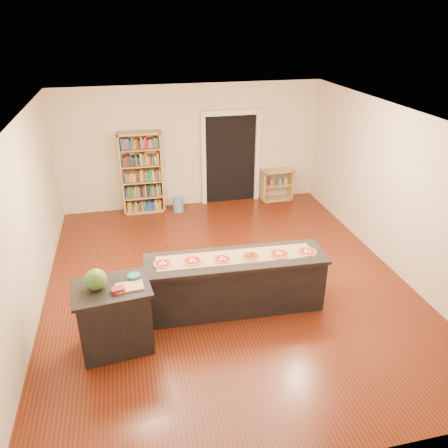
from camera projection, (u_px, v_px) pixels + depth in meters
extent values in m
cube|color=beige|center=(227.00, 207.00, 6.92)|extent=(6.00, 7.00, 2.80)
cube|color=#58210F|center=(227.00, 281.00, 7.53)|extent=(6.00, 7.00, 0.01)
cube|color=white|center=(227.00, 118.00, 6.30)|extent=(6.00, 7.00, 0.01)
cube|color=black|center=(230.00, 159.00, 10.30)|extent=(1.20, 0.02, 2.10)
cube|color=silver|center=(204.00, 162.00, 10.13)|extent=(0.10, 0.08, 2.10)
cube|color=silver|center=(257.00, 158.00, 10.39)|extent=(0.10, 0.08, 2.10)
cube|color=silver|center=(231.00, 113.00, 9.78)|extent=(1.40, 0.08, 0.12)
cube|color=black|center=(236.00, 284.00, 6.68)|extent=(2.64, 0.66, 0.85)
cube|color=black|center=(236.00, 259.00, 6.48)|extent=(2.72, 0.74, 0.05)
cube|color=black|center=(115.00, 319.00, 5.85)|extent=(0.91, 0.64, 0.94)
cube|color=black|center=(111.00, 288.00, 5.64)|extent=(1.00, 0.73, 0.04)
cube|color=tan|center=(142.00, 173.00, 9.76)|extent=(0.93, 0.33, 1.86)
cube|color=tan|center=(277.00, 185.00, 10.65)|extent=(0.76, 0.33, 0.76)
cylinder|color=#5E8CD2|center=(178.00, 204.00, 10.10)|extent=(0.24, 0.24, 0.35)
cube|color=#A37854|center=(236.00, 257.00, 6.50)|extent=(2.38, 0.52, 0.00)
sphere|color=#144214|center=(96.00, 279.00, 5.53)|extent=(0.28, 0.28, 0.28)
cube|color=tan|center=(130.00, 287.00, 5.61)|extent=(0.37, 0.26, 0.02)
cube|color=maroon|center=(118.00, 290.00, 5.52)|extent=(0.18, 0.14, 0.06)
cylinder|color=#195966|center=(134.00, 277.00, 5.78)|extent=(0.17, 0.17, 0.06)
cylinder|color=#BB8D48|center=(163.00, 264.00, 6.29)|extent=(0.28, 0.28, 0.02)
cylinder|color=#A5190C|center=(163.00, 263.00, 6.29)|extent=(0.23, 0.23, 0.00)
cylinder|color=#BB8D48|center=(193.00, 261.00, 6.37)|extent=(0.30, 0.30, 0.02)
cylinder|color=#A5190C|center=(193.00, 260.00, 6.36)|extent=(0.25, 0.25, 0.00)
cylinder|color=#BB8D48|center=(222.00, 259.00, 6.41)|extent=(0.27, 0.27, 0.02)
cylinder|color=#A5190C|center=(222.00, 259.00, 6.41)|extent=(0.22, 0.22, 0.00)
cylinder|color=#BB8D48|center=(251.00, 256.00, 6.49)|extent=(0.28, 0.28, 0.02)
cylinder|color=#A5190C|center=(251.00, 256.00, 6.48)|extent=(0.23, 0.23, 0.00)
cylinder|color=#BB8D48|center=(279.00, 254.00, 6.55)|extent=(0.31, 0.31, 0.02)
cylinder|color=#A5190C|center=(279.00, 253.00, 6.55)|extent=(0.25, 0.25, 0.00)
cylinder|color=#BB8D48|center=(307.00, 252.00, 6.61)|extent=(0.29, 0.29, 0.02)
cylinder|color=#A5190C|center=(307.00, 251.00, 6.61)|extent=(0.24, 0.24, 0.00)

